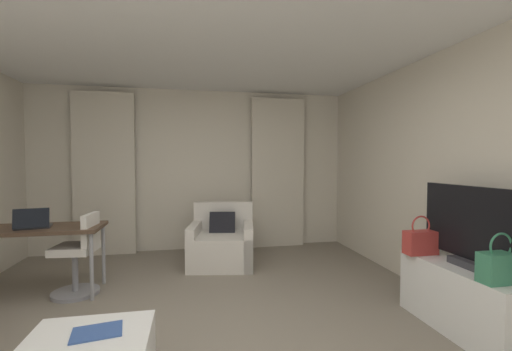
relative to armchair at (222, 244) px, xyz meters
The scene contains 15 objects.
ground_plane 2.13m from the armchair, 99.48° to the right, with size 12.00×12.00×0.00m, color gray.
wall_window 1.43m from the armchair, 110.10° to the left, with size 5.12×0.06×2.60m.
wall_right 3.18m from the armchair, 43.63° to the right, with size 0.06×6.12×2.60m.
ceiling 3.15m from the armchair, 99.48° to the right, with size 5.12×6.12×0.06m, color white.
curtain_left_panel 2.14m from the armchair, 154.55° to the left, with size 0.90×0.06×2.50m.
curtain_right_panel 1.63m from the armchair, 38.58° to the left, with size 0.90×0.06×2.50m.
armchair is the anchor object (origin of this frame).
desk 2.22m from the armchair, 160.61° to the right, with size 1.35×0.58×0.74m.
desk_chair 1.79m from the armchair, 154.55° to the right, with size 0.48×0.48×0.88m.
laptop 2.25m from the armchair, 158.92° to the right, with size 0.37×0.31×0.22m.
magazine_open 2.72m from the armchair, 111.14° to the right, with size 0.31×0.25×0.01m.
tv_console 2.94m from the armchair, 50.31° to the right, with size 0.52×1.12×0.56m.
tv_flatscreen 3.03m from the armchair, 50.79° to the right, with size 0.20×1.09×0.68m.
handbag_primary 2.56m from the armchair, 47.18° to the right, with size 0.30×0.14×0.37m.
handbag_secondary 3.20m from the armchair, 56.01° to the right, with size 0.30×0.14×0.37m.
Camera 1 is at (-0.08, -2.54, 1.44)m, focal length 23.35 mm.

